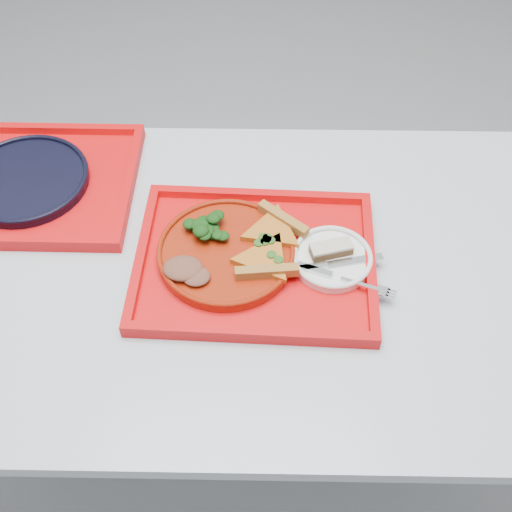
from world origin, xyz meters
name	(u,v)px	position (x,y,z in m)	size (l,w,h in m)	color
ground	(226,429)	(0.00, 0.00, 0.00)	(10.00, 10.00, 0.00)	gray
table	(214,288)	(0.00, 0.00, 0.68)	(1.60, 0.80, 0.75)	#B0BBC5
tray_main	(255,263)	(0.08, 0.00, 0.76)	(0.45, 0.35, 0.01)	red
tray_far	(28,185)	(-0.40, 0.20, 0.76)	(0.45, 0.35, 0.01)	red
dinner_plate	(226,254)	(0.03, 0.01, 0.77)	(0.26, 0.26, 0.02)	maroon
side_plate	(332,260)	(0.23, 0.00, 0.77)	(0.15, 0.15, 0.01)	white
navy_plate	(26,181)	(-0.40, 0.20, 0.77)	(0.26, 0.26, 0.02)	black
pizza_slice_a	(265,257)	(0.10, -0.01, 0.79)	(0.13, 0.11, 0.02)	gold
pizza_slice_b	(272,229)	(0.12, 0.06, 0.79)	(0.13, 0.11, 0.02)	gold
salad_heap	(208,224)	(-0.01, 0.06, 0.80)	(0.08, 0.07, 0.04)	black
meat_portion	(183,268)	(-0.05, -0.04, 0.79)	(0.07, 0.06, 0.02)	brown
dessert_bar	(331,249)	(0.23, 0.01, 0.79)	(0.08, 0.05, 0.02)	#4F351A
knife	(335,263)	(0.23, -0.01, 0.78)	(0.18, 0.02, 0.01)	silver
fork	(340,277)	(0.24, -0.05, 0.78)	(0.18, 0.02, 0.01)	silver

